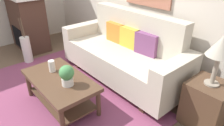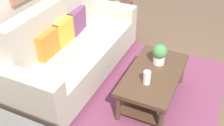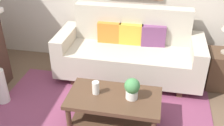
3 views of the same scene
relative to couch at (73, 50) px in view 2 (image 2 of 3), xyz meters
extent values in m
plane|color=brown|center=(-0.23, -1.53, -0.43)|extent=(9.13, 9.13, 0.00)
cube|color=#843D5B|center=(-0.23, -1.03, -0.42)|extent=(2.85, 1.82, 0.01)
cube|color=beige|center=(0.00, -0.06, -0.11)|extent=(1.78, 0.84, 0.40)
cube|color=beige|center=(0.00, 0.26, 0.37)|extent=(1.78, 0.20, 0.56)
cube|color=beige|center=(-0.99, -0.06, -0.01)|extent=(0.20, 0.84, 0.60)
cube|color=beige|center=(0.99, -0.06, -0.01)|extent=(0.20, 0.84, 0.60)
cube|color=#513826|center=(-0.79, -0.06, -0.37)|extent=(0.08, 0.74, 0.12)
cube|color=#513826|center=(0.79, -0.06, -0.37)|extent=(0.08, 0.74, 0.12)
cube|color=orange|center=(-0.34, 0.13, 0.25)|extent=(0.36, 0.13, 0.32)
cube|color=gold|center=(0.00, 0.13, 0.25)|extent=(0.36, 0.13, 0.32)
cube|color=#7A4270|center=(0.34, 0.13, 0.25)|extent=(0.37, 0.16, 0.32)
cube|color=#513826|center=(-0.02, -1.13, -0.03)|extent=(1.10, 0.60, 0.05)
cube|color=#513826|center=(-0.02, -1.13, -0.31)|extent=(0.98, 0.50, 0.02)
cylinder|color=#513826|center=(-0.51, -1.38, -0.24)|extent=(0.06, 0.06, 0.38)
cylinder|color=#513826|center=(0.47, -1.38, -0.24)|extent=(0.06, 0.06, 0.38)
cylinder|color=#513826|center=(-0.51, -0.88, -0.24)|extent=(0.06, 0.06, 0.38)
cylinder|color=#513826|center=(0.47, -0.88, -0.24)|extent=(0.06, 0.06, 0.38)
cylinder|color=white|center=(-0.25, -1.11, 0.08)|extent=(0.09, 0.09, 0.16)
cylinder|color=white|center=(0.18, -1.12, 0.05)|extent=(0.14, 0.14, 0.10)
sphere|color=#47884C|center=(0.18, -1.12, 0.17)|extent=(0.18, 0.18, 0.18)
cube|color=#513826|center=(1.39, 0.01, -0.15)|extent=(0.44, 0.44, 0.56)
cylinder|color=gray|center=(1.39, 0.01, 0.14)|extent=(0.16, 0.16, 0.02)
camera|label=1|loc=(2.09, -2.05, 1.38)|focal=32.38mm
camera|label=2|loc=(-2.54, -1.75, 1.93)|focal=43.48mm
camera|label=3|loc=(0.44, -3.56, 1.90)|focal=42.33mm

